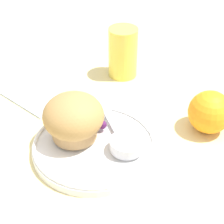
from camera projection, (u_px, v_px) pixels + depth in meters
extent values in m
plane|color=beige|center=(89.00, 143.00, 0.67)|extent=(3.00, 3.00, 0.00)
cylinder|color=white|center=(95.00, 147.00, 0.65)|extent=(0.21, 0.21, 0.01)
torus|color=white|center=(94.00, 143.00, 0.64)|extent=(0.21, 0.21, 0.01)
cylinder|color=tan|center=(74.00, 128.00, 0.64)|extent=(0.08, 0.08, 0.03)
ellipsoid|color=#A87F47|center=(73.00, 116.00, 0.63)|extent=(0.10, 0.10, 0.07)
cylinder|color=silver|center=(127.00, 145.00, 0.62)|extent=(0.06, 0.06, 0.02)
cylinder|color=silver|center=(127.00, 141.00, 0.62)|extent=(0.05, 0.05, 0.00)
sphere|color=#4C194C|center=(96.00, 121.00, 0.67)|extent=(0.02, 0.02, 0.02)
sphere|color=#4C194C|center=(102.00, 125.00, 0.66)|extent=(0.02, 0.02, 0.02)
cube|color=silver|center=(114.00, 123.00, 0.68)|extent=(0.16, 0.10, 0.00)
sphere|color=orange|center=(210.00, 112.00, 0.68)|extent=(0.08, 0.08, 0.08)
cylinder|color=#EAD14C|center=(123.00, 52.00, 0.82)|extent=(0.06, 0.06, 0.11)
cube|color=#B2BCCC|center=(33.00, 96.00, 0.78)|extent=(0.14, 0.08, 0.01)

